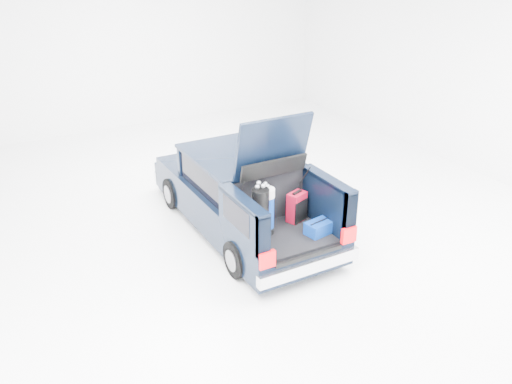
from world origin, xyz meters
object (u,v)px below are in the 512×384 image
blue_duffel (319,228)px  car (240,193)px  blue_golf_bag (266,210)px  red_suitcase (297,207)px  black_golf_bag (260,214)px

blue_duffel → car: bearing=94.9°
car → blue_golf_bag: car is taller
red_suitcase → car: bearing=87.0°
blue_golf_bag → car: bearing=55.4°
car → black_golf_bag: car is taller
blue_golf_bag → blue_duffel: bearing=-56.0°
blue_duffel → red_suitcase: bearing=87.7°
black_golf_bag → blue_golf_bag: 0.23m
black_golf_bag → red_suitcase: bearing=9.2°
red_suitcase → black_golf_bag: black_golf_bag is taller
car → blue_duffel: size_ratio=9.84×
car → black_golf_bag: (-0.43, -1.51, 0.37)m
red_suitcase → black_golf_bag: 0.89m
car → blue_duffel: bearing=-75.0°
blue_golf_bag → black_golf_bag: bearing=-169.4°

